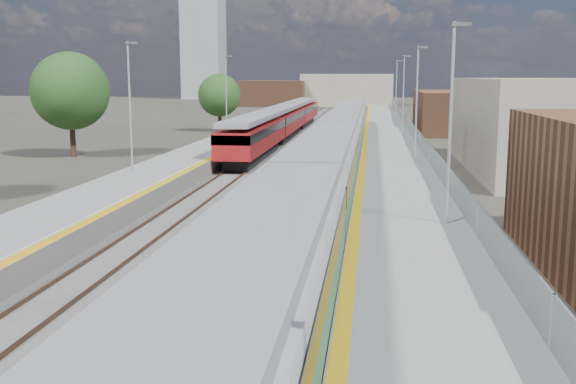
# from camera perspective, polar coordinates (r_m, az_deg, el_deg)

# --- Properties ---
(ground) EXTENTS (320.00, 320.00, 0.00)m
(ground) POSITION_cam_1_polar(r_m,az_deg,el_deg) (54.20, 3.15, 2.82)
(ground) COLOR #47443A
(ground) RESTS_ON ground
(ballast_bed) EXTENTS (10.50, 155.00, 0.06)m
(ballast_bed) POSITION_cam_1_polar(r_m,az_deg,el_deg) (56.86, 1.06, 3.19)
(ballast_bed) COLOR #565451
(ballast_bed) RESTS_ON ground
(tracks) EXTENTS (8.96, 160.00, 0.17)m
(tracks) POSITION_cam_1_polar(r_m,az_deg,el_deg) (58.45, 1.82, 3.45)
(tracks) COLOR #4C3323
(tracks) RESTS_ON ground
(platform_right) EXTENTS (4.70, 155.00, 8.52)m
(platform_right) POSITION_cam_1_polar(r_m,az_deg,el_deg) (56.50, 8.69, 3.55)
(platform_right) COLOR slate
(platform_right) RESTS_ON ground
(platform_left) EXTENTS (4.30, 155.00, 8.52)m
(platform_left) POSITION_cam_1_polar(r_m,az_deg,el_deg) (57.90, -5.66, 3.75)
(platform_left) COLOR slate
(platform_left) RESTS_ON ground
(buildings) EXTENTS (72.00, 185.50, 40.00)m
(buildings) POSITION_cam_1_polar(r_m,az_deg,el_deg) (143.99, -1.63, 11.44)
(buildings) COLOR brown
(buildings) RESTS_ON ground
(green_train) EXTENTS (2.84, 79.05, 3.12)m
(green_train) POSITION_cam_1_polar(r_m,az_deg,el_deg) (41.69, 4.06, 3.76)
(green_train) COLOR black
(green_train) RESTS_ON ground
(red_train) EXTENTS (2.67, 54.30, 3.38)m
(red_train) POSITION_cam_1_polar(r_m,az_deg,el_deg) (71.17, -0.33, 6.11)
(red_train) COLOR black
(red_train) RESTS_ON ground
(tree_b) EXTENTS (6.28, 6.28, 8.52)m
(tree_b) POSITION_cam_1_polar(r_m,az_deg,el_deg) (57.64, -17.95, 8.13)
(tree_b) COLOR #382619
(tree_b) RESTS_ON ground
(tree_c) EXTENTS (5.05, 5.05, 6.85)m
(tree_c) POSITION_cam_1_polar(r_m,az_deg,el_deg) (81.01, -5.83, 8.15)
(tree_c) COLOR #382619
(tree_c) RESTS_ON ground
(tree_d) EXTENTS (4.57, 4.57, 6.20)m
(tree_d) POSITION_cam_1_polar(r_m,az_deg,el_deg) (63.51, 22.93, 6.62)
(tree_d) COLOR #382619
(tree_d) RESTS_ON ground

